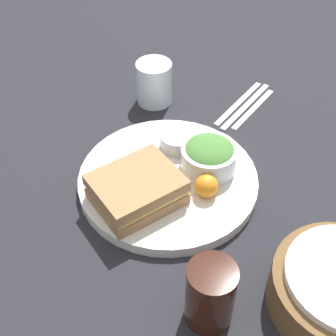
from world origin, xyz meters
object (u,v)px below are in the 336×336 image
object	(u,v)px
sandwich	(135,188)
salad_bowl	(209,156)
dressing_cup	(178,141)
fork	(239,103)
drink_glass	(210,295)
water_glass	(154,83)
spoon	(253,109)
knife	(246,106)
plate	(168,180)

from	to	relation	value
sandwich	salad_bowl	world-z (taller)	salad_bowl
sandwich	dressing_cup	size ratio (longest dim) A/B	2.45
dressing_cup	sandwich	bearing A→B (deg)	13.73
fork	drink_glass	bearing A→B (deg)	-155.05
fork	water_glass	bearing A→B (deg)	122.57
water_glass	dressing_cup	bearing A→B (deg)	57.78
drink_glass	spoon	size ratio (longest dim) A/B	0.66
knife	water_glass	distance (m)	0.20
salad_bowl	fork	world-z (taller)	salad_bowl
plate	knife	distance (m)	0.28
sandwich	knife	distance (m)	0.36
salad_bowl	spoon	world-z (taller)	salad_bowl
dressing_cup	fork	world-z (taller)	dressing_cup
salad_bowl	drink_glass	size ratio (longest dim) A/B	0.92
fork	knife	world-z (taller)	same
knife	dressing_cup	bearing A→B (deg)	171.53
drink_glass	plate	bearing A→B (deg)	-124.94
dressing_cup	fork	size ratio (longest dim) A/B	0.35
spoon	knife	bearing A→B (deg)	90.00
drink_glass	fork	distance (m)	0.51
plate	water_glass	world-z (taller)	water_glass
sandwich	water_glass	size ratio (longest dim) A/B	1.72
salad_bowl	plate	bearing A→B (deg)	-30.64
plate	sandwich	size ratio (longest dim) A/B	1.99
drink_glass	knife	size ratio (longest dim) A/B	0.56
salad_bowl	knife	world-z (taller)	salad_bowl
salad_bowl	dressing_cup	distance (m)	0.08
knife	sandwich	bearing A→B (deg)	177.95
sandwich	spoon	xyz separation A→B (m)	(-0.36, -0.01, -0.04)
knife	water_glass	xyz separation A→B (m)	(0.12, -0.16, 0.04)
spoon	fork	bearing A→B (deg)	90.00
dressing_cup	spoon	distance (m)	0.22
drink_glass	water_glass	size ratio (longest dim) A/B	1.18
sandwich	knife	bearing A→B (deg)	-175.44
dressing_cup	knife	xyz separation A→B (m)	(-0.21, 0.01, -0.03)
drink_glass	knife	distance (m)	0.50
sandwich	spoon	size ratio (longest dim) A/B	0.96
salad_bowl	dressing_cup	world-z (taller)	salad_bowl
drink_glass	water_glass	distance (m)	0.51
sandwich	fork	xyz separation A→B (m)	(-0.36, -0.05, -0.04)
knife	spoon	xyz separation A→B (m)	(-0.00, 0.02, 0.00)
sandwich	salad_bowl	distance (m)	0.15
salad_bowl	fork	xyz separation A→B (m)	(-0.22, -0.09, -0.05)
dressing_cup	fork	xyz separation A→B (m)	(-0.21, -0.01, -0.03)
knife	plate	bearing A→B (deg)	-180.00
plate	dressing_cup	bearing A→B (deg)	-150.28
sandwich	dressing_cup	world-z (taller)	sandwich
drink_glass	knife	bearing A→B (deg)	-150.32
sandwich	spoon	distance (m)	0.36
fork	spoon	world-z (taller)	same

